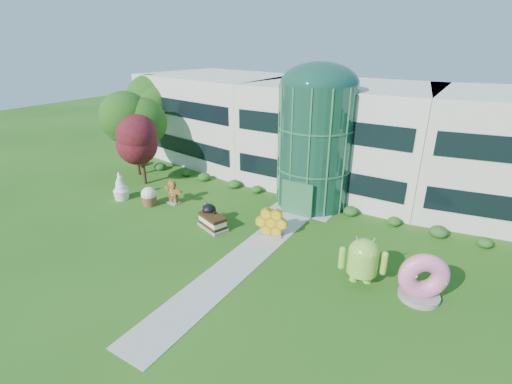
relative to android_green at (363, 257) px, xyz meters
The scene contains 14 objects.
ground 7.80m from the android_green, 156.12° to the right, with size 140.00×140.00×0.00m, color #215114.
building 16.75m from the android_green, 115.09° to the left, with size 46.00×15.00×9.30m, color beige, non-canonical shape.
atrium 11.80m from the android_green, 128.08° to the left, with size 6.00×6.00×9.80m, color #194738.
walkway 7.23m from the android_green, behind, with size 2.40×20.00×0.04m, color #9E9E93.
tree_red 22.95m from the android_green, 168.90° to the left, with size 4.00×4.00×6.00m, color #3F0C14, non-canonical shape.
trees_backdrop 12.40m from the android_green, 125.16° to the left, with size 52.00×8.00×8.40m, color #244E13, non-canonical shape.
android_green is the anchor object (origin of this frame).
android_black 11.98m from the android_green, behind, with size 1.66×1.11×1.88m, color black, non-canonical shape.
donut 3.15m from the android_green, ahead, with size 2.68×1.29×2.78m, color #E25699, non-canonical shape.
gingerbread 17.10m from the android_green, behind, with size 2.32×0.89×2.14m, color brown, non-canonical shape.
ice_cream_sandwich 11.30m from the android_green, behind, with size 2.45×1.22×1.09m, color #301E0A, non-canonical shape.
honeycomb 7.34m from the android_green, 164.51° to the left, with size 2.40×0.86×1.88m, color gold, non-canonical shape.
froyo 21.38m from the android_green, behind, with size 1.44×1.44×2.46m, color white, non-canonical shape.
cupcake 18.35m from the android_green, behind, with size 1.35×1.35×1.62m, color white, non-canonical shape.
Camera 1 is at (11.27, -15.25, 12.95)m, focal length 26.00 mm.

